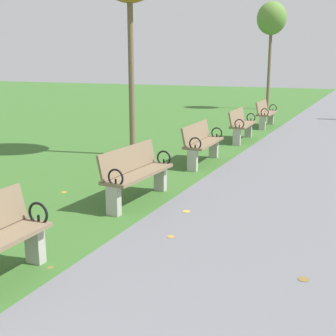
{
  "coord_description": "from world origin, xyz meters",
  "views": [
    {
      "loc": [
        2.89,
        0.12,
        2.24
      ],
      "look_at": [
        -0.05,
        6.56,
        0.55
      ],
      "focal_mm": 48.05,
      "sensor_mm": 36.0,
      "label": 1
    }
  ],
  "objects_px": {
    "park_bench_5": "(241,124)",
    "tree_3": "(272,20)",
    "park_bench_4": "(202,142)",
    "park_bench_6": "(266,113)",
    "park_bench_3": "(136,173)"
  },
  "relations": [
    {
      "from": "park_bench_5",
      "to": "tree_3",
      "type": "relative_size",
      "value": 0.33
    },
    {
      "from": "park_bench_4",
      "to": "park_bench_6",
      "type": "bearing_deg",
      "value": 90.0
    },
    {
      "from": "park_bench_6",
      "to": "park_bench_3",
      "type": "bearing_deg",
      "value": -90.0
    },
    {
      "from": "park_bench_3",
      "to": "park_bench_4",
      "type": "distance_m",
      "value": 3.06
    },
    {
      "from": "tree_3",
      "to": "park_bench_6",
      "type": "bearing_deg",
      "value": -78.28
    },
    {
      "from": "park_bench_3",
      "to": "tree_3",
      "type": "relative_size",
      "value": 0.33
    },
    {
      "from": "park_bench_4",
      "to": "tree_3",
      "type": "height_order",
      "value": "tree_3"
    },
    {
      "from": "park_bench_4",
      "to": "tree_3",
      "type": "distance_m",
      "value": 13.08
    },
    {
      "from": "park_bench_4",
      "to": "park_bench_5",
      "type": "height_order",
      "value": "same"
    },
    {
      "from": "park_bench_3",
      "to": "park_bench_5",
      "type": "height_order",
      "value": "same"
    },
    {
      "from": "park_bench_5",
      "to": "park_bench_3",
      "type": "bearing_deg",
      "value": -90.0
    },
    {
      "from": "park_bench_3",
      "to": "park_bench_5",
      "type": "bearing_deg",
      "value": 90.0
    },
    {
      "from": "park_bench_3",
      "to": "tree_3",
      "type": "distance_m",
      "value": 16.03
    },
    {
      "from": "park_bench_3",
      "to": "park_bench_4",
      "type": "xyz_separation_m",
      "value": [
        -0.0,
        3.06,
        0.0
      ]
    },
    {
      "from": "park_bench_4",
      "to": "tree_3",
      "type": "bearing_deg",
      "value": 95.8
    }
  ]
}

